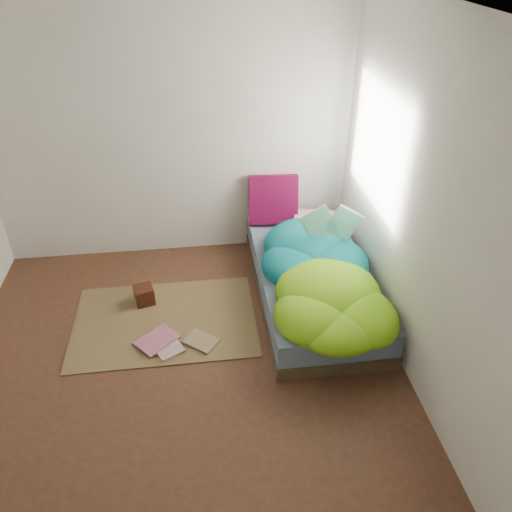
{
  "coord_description": "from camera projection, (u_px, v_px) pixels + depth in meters",
  "views": [
    {
      "loc": [
        0.22,
        -2.88,
        2.97
      ],
      "look_at": [
        0.69,
        0.75,
        0.49
      ],
      "focal_mm": 35.0,
      "sensor_mm": 36.0,
      "label": 1
    }
  ],
  "objects": [
    {
      "name": "open_book",
      "position": [
        332.0,
        214.0,
        4.39
      ],
      "size": [
        0.46,
        0.13,
        0.28
      ],
      "primitive_type": null,
      "rotation": [
        0.0,
        0.0,
        -0.08
      ],
      "color": "green",
      "rests_on": "duvet"
    },
    {
      "name": "wooden_box",
      "position": [
        144.0,
        295.0,
        4.6
      ],
      "size": [
        0.21,
        0.21,
        0.17
      ],
      "primitive_type": "cube",
      "rotation": [
        0.0,
        0.0,
        0.26
      ],
      "color": "black",
      "rests_on": "rug"
    },
    {
      "name": "floor_book_a",
      "position": [
        155.0,
        351.0,
        4.1
      ],
      "size": [
        0.32,
        0.35,
        0.02
      ],
      "primitive_type": "imported",
      "rotation": [
        0.0,
        0.0,
        0.46
      ],
      "color": "beige",
      "rests_on": "rug"
    },
    {
      "name": "ground",
      "position": [
        182.0,
        365.0,
        4.0
      ],
      "size": [
        3.5,
        3.5,
        0.0
      ],
      "primitive_type": "cube",
      "color": "#482A1B",
      "rests_on": "ground"
    },
    {
      "name": "rug",
      "position": [
        165.0,
        321.0,
        4.44
      ],
      "size": [
        1.6,
        1.1,
        0.01
      ],
      "primitive_type": "cube",
      "color": "brown",
      "rests_on": "ground"
    },
    {
      "name": "room_walls",
      "position": [
        163.0,
        180.0,
        3.1
      ],
      "size": [
        3.54,
        3.54,
        2.62
      ],
      "color": "silver",
      "rests_on": "ground"
    },
    {
      "name": "duvet",
      "position": [
        321.0,
        266.0,
        4.26
      ],
      "size": [
        0.96,
        1.84,
        0.34
      ],
      "primitive_type": null,
      "color": "#076D77",
      "rests_on": "bed"
    },
    {
      "name": "pillow_magenta",
      "position": [
        273.0,
        199.0,
        5.12
      ],
      "size": [
        0.51,
        0.2,
        0.5
      ],
      "primitive_type": "cube",
      "rotation": [
        0.0,
        0.0,
        -0.09
      ],
      "color": "#550525",
      "rests_on": "bed"
    },
    {
      "name": "floor_book_b",
      "position": [
        148.0,
        334.0,
        4.27
      ],
      "size": [
        0.41,
        0.4,
        0.03
      ],
      "primitive_type": "imported",
      "rotation": [
        0.0,
        0.0,
        -0.86
      ],
      "color": "#D67B8A",
      "rests_on": "rug"
    },
    {
      "name": "floor_book_c",
      "position": [
        194.0,
        348.0,
        4.13
      ],
      "size": [
        0.33,
        0.32,
        0.02
      ],
      "primitive_type": "imported",
      "rotation": [
        0.0,
        0.0,
        0.89
      ],
      "color": "tan",
      "rests_on": "rug"
    },
    {
      "name": "pillow_floral",
      "position": [
        320.0,
        225.0,
        5.06
      ],
      "size": [
        0.6,
        0.45,
        0.12
      ],
      "primitive_type": "cube",
      "rotation": [
        0.0,
        0.0,
        -0.24
      ],
      "color": "beige",
      "rests_on": "bed"
    },
    {
      "name": "bed",
      "position": [
        312.0,
        283.0,
        4.63
      ],
      "size": [
        1.0,
        2.0,
        0.34
      ],
      "color": "#3C3321",
      "rests_on": "ground"
    }
  ]
}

